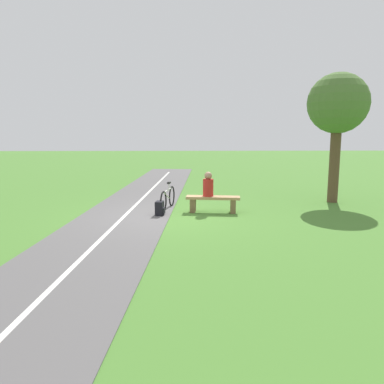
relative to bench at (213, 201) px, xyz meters
The scene contains 8 objects.
ground_plane 1.48m from the bench, 17.16° to the left, with size 80.00×80.00×0.00m, color #477A2D.
paved_path 5.28m from the bench, 57.09° to the left, with size 2.60×36.00×0.02m, color #565454.
path_centre_line 5.28m from the bench, 57.09° to the left, with size 0.10×32.00×0.00m, color silver.
bench is the anchor object (origin of this frame).
person_seated 0.51m from the bench, ahead, with size 0.35×0.35×0.73m.
bicycle 1.44m from the bench, 18.39° to the right, with size 0.41×1.71×0.85m.
backpack 1.62m from the bench, 14.05° to the left, with size 0.29×0.34×0.42m.
tree_mid_field 5.42m from the bench, 159.91° to the right, with size 2.00×2.00×4.34m.
Camera 1 is at (-0.42, 10.40, 2.35)m, focal length 34.47 mm.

